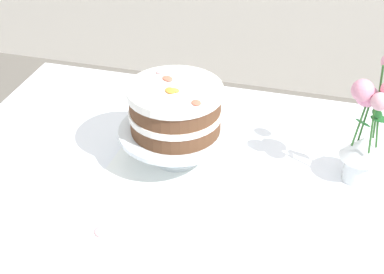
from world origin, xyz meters
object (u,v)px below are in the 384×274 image
(layer_cake, at_px, (175,108))
(flower_vase, at_px, (365,135))
(dining_table, at_px, (202,216))
(cake_stand, at_px, (176,134))

(layer_cake, bearing_deg, flower_vase, 5.66)
(dining_table, distance_m, flower_vase, 0.45)
(cake_stand, bearing_deg, dining_table, -45.09)
(dining_table, distance_m, cake_stand, 0.22)
(dining_table, xyz_separation_m, cake_stand, (-0.10, 0.10, 0.17))
(dining_table, bearing_deg, flower_vase, 21.31)
(layer_cake, relative_size, flower_vase, 0.71)
(cake_stand, height_order, flower_vase, flower_vase)
(layer_cake, height_order, flower_vase, flower_vase)
(cake_stand, bearing_deg, layer_cake, 156.25)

